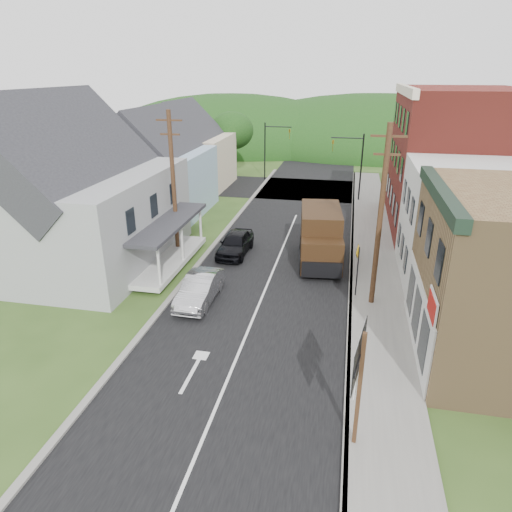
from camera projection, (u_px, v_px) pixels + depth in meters
The scene contains 24 objects.
ground at pixel (249, 328), 21.19m from camera, with size 120.00×120.00×0.00m, color #2D4719.
road at pixel (282, 250), 30.25m from camera, with size 9.00×90.00×0.02m, color black.
cross_road at pixel (307, 189), 45.66m from camera, with size 60.00×9.00×0.02m, color black.
sidewalk_right at pixel (374, 269), 27.31m from camera, with size 2.80×55.00×0.15m, color slate.
curb_right at pixel (351, 267), 27.56m from camera, with size 0.20×55.00×0.15m, color slate.
curb_left at pixel (205, 255), 29.28m from camera, with size 0.30×55.00×0.12m, color slate.
storefront_white at pixel (483, 227), 24.64m from camera, with size 8.00×7.00×6.50m, color silver.
storefront_red at pixel (454, 162), 32.59m from camera, with size 8.00×12.00×10.00m, color maroon.
house_gray at pixel (75, 194), 27.26m from camera, with size 10.20×12.24×8.35m.
house_blue at pixel (162, 168), 37.24m from camera, with size 7.14×8.16×7.28m.
house_cream at pixel (193, 150), 45.49m from camera, with size 7.14×8.16×7.28m.
utility_pole_right at pixel (380, 217), 21.55m from camera, with size 1.60×0.26×9.00m.
utility_pole_left at pixel (173, 184), 27.88m from camera, with size 1.60×0.26×9.00m.
traffic_signal_right at pixel (354, 159), 40.25m from camera, with size 2.87×0.20×6.00m.
traffic_signal_left at pixel (271, 145), 48.20m from camera, with size 2.87×0.20×6.00m.
tree_left_b at pixel (58, 161), 33.38m from camera, with size 4.80×4.80×6.94m.
tree_left_c at pixel (89, 132), 40.60m from camera, with size 5.80×5.80×8.41m.
tree_left_d at pixel (232, 131), 50.01m from camera, with size 4.80×4.80×6.94m.
forested_ridge at pixel (325, 146), 71.03m from camera, with size 90.00×30.00×16.00m, color #11340F.
silver_sedan at pixel (200, 289), 23.33m from camera, with size 1.50×4.31×1.42m, color silver.
dark_sedan at pixel (235, 243), 29.38m from camera, with size 1.74×4.33×1.47m, color black.
delivery_van at pixel (320, 237), 27.83m from camera, with size 2.99×6.09×3.28m.
route_sign_cluster at pixel (359, 373), 13.56m from camera, with size 0.45×2.28×4.02m.
warning_sign at pixel (358, 263), 23.25m from camera, with size 0.22×0.78×2.88m.
Camera 1 is at (4.00, -17.90, 11.13)m, focal length 32.00 mm.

